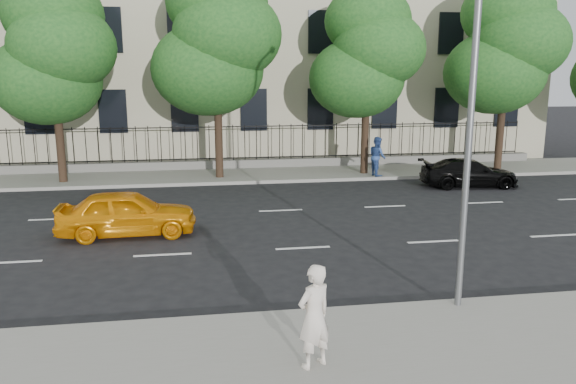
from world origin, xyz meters
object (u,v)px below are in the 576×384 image
(yellow_taxi, at_px, (127,213))
(black_sedan, at_px, (469,173))
(street_light, at_px, (462,66))
(woman_near, at_px, (314,316))

(yellow_taxi, bearing_deg, black_sedan, -71.14)
(street_light, relative_size, yellow_taxi, 1.91)
(street_light, height_order, black_sedan, street_light)
(yellow_taxi, distance_m, woman_near, 9.86)
(street_light, bearing_deg, woman_near, -144.41)
(woman_near, bearing_deg, street_light, -173.22)
(yellow_taxi, height_order, woman_near, woman_near)
(black_sedan, bearing_deg, woman_near, 150.94)
(street_light, distance_m, black_sedan, 14.11)
(woman_near, bearing_deg, yellow_taxi, -94.13)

